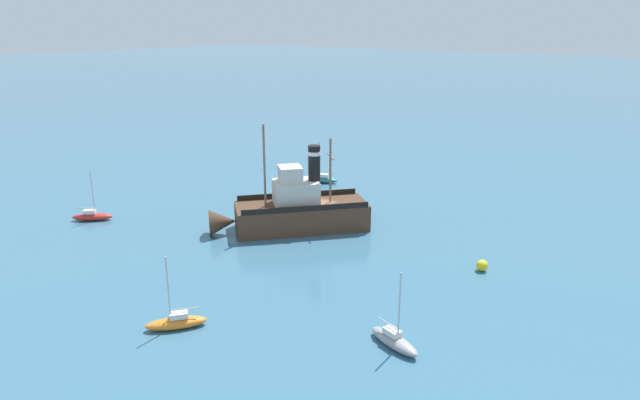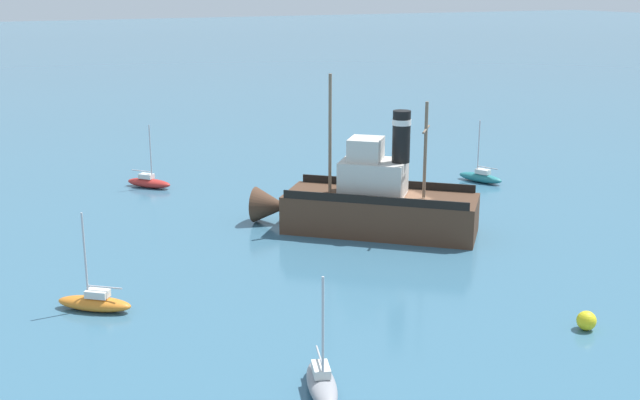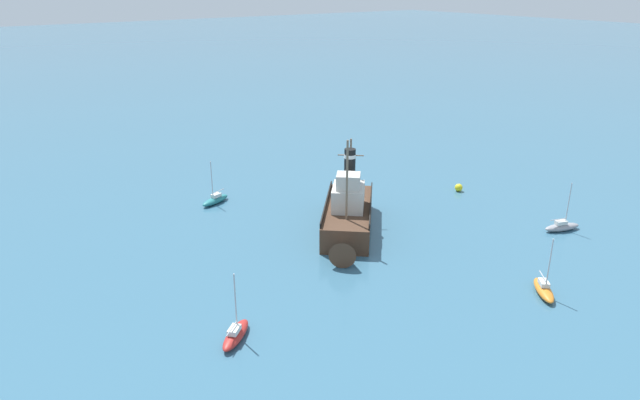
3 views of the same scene
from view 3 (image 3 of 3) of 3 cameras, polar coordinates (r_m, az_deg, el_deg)
name	(u,v)px [view 3 (image 3 of 3)]	position (r m, az deg, el deg)	size (l,w,h in m)	color
ground_plane	(348,222)	(57.87, 2.86, -2.22)	(600.00, 600.00, 0.00)	#38667F
old_tugboat	(348,214)	(55.15, 2.81, -1.37)	(12.08, 13.01, 9.90)	#4C3323
sailboat_red	(236,334)	(40.31, -8.44, -13.13)	(3.60, 3.30, 4.90)	#B22823
sailboat_teal	(215,200)	(63.49, -10.43, 0.04)	(3.94, 2.40, 4.90)	#23757A
sailboat_orange	(544,289)	(48.27, 21.47, -8.30)	(3.25, 3.64, 4.90)	orange
sailboat_grey	(562,226)	(60.58, 23.04, -2.45)	(3.95, 2.25, 4.90)	gray
mooring_buoy	(459,188)	(67.92, 13.70, 1.22)	(0.90, 0.90, 0.90)	yellow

